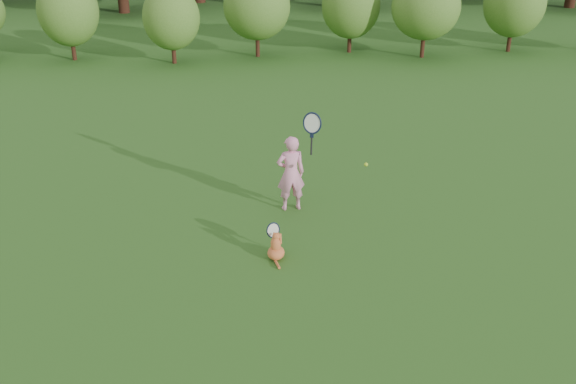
{
  "coord_description": "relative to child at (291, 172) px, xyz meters",
  "views": [
    {
      "loc": [
        -0.5,
        -8.39,
        4.96
      ],
      "look_at": [
        0.2,
        0.8,
        0.7
      ],
      "focal_mm": 40.0,
      "sensor_mm": 36.0,
      "label": 1
    }
  ],
  "objects": [
    {
      "name": "cat",
      "position": [
        -0.37,
        -1.65,
        -0.48
      ],
      "size": [
        0.38,
        0.58,
        0.6
      ],
      "rotation": [
        0.0,
        0.0,
        -0.22
      ],
      "color": "#D36328",
      "rests_on": "ground"
    },
    {
      "name": "shrub_row",
      "position": [
        -0.32,
        11.38,
        0.7
      ],
      "size": [
        28.0,
        3.0,
        2.8
      ],
      "primitive_type": null,
      "color": "#437123",
      "rests_on": "ground"
    },
    {
      "name": "child",
      "position": [
        0.0,
        0.0,
        0.0
      ],
      "size": [
        0.76,
        0.45,
        2.0
      ],
      "rotation": [
        0.0,
        0.0,
        3.28
      ],
      "color": "pink",
      "rests_on": "ground"
    },
    {
      "name": "ground",
      "position": [
        -0.32,
        -1.62,
        -0.7
      ],
      "size": [
        100.0,
        100.0,
        0.0
      ],
      "primitive_type": "plane",
      "color": "#1D4E16",
      "rests_on": "ground"
    },
    {
      "name": "tennis_ball",
      "position": [
        1.07,
        -1.03,
        0.52
      ],
      "size": [
        0.06,
        0.06,
        0.06
      ],
      "color": "#ABD619",
      "rests_on": "ground"
    }
  ]
}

